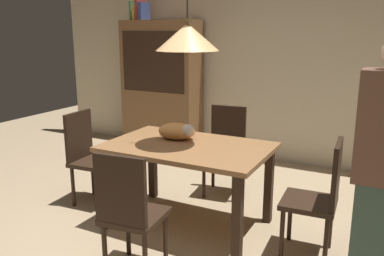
# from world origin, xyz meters

# --- Properties ---
(ground) EXTENTS (10.00, 10.00, 0.00)m
(ground) POSITION_xyz_m (0.00, 0.00, 0.00)
(ground) COLOR tan
(back_wall) EXTENTS (6.40, 0.10, 2.90)m
(back_wall) POSITION_xyz_m (0.00, 2.65, 1.45)
(back_wall) COLOR beige
(back_wall) RESTS_ON ground
(dining_table) EXTENTS (1.40, 0.90, 0.75)m
(dining_table) POSITION_xyz_m (0.10, 0.41, 0.65)
(dining_table) COLOR olive
(dining_table) RESTS_ON ground
(chair_left_side) EXTENTS (0.43, 0.43, 0.93)m
(chair_left_side) POSITION_xyz_m (-1.03, 0.40, 0.51)
(chair_left_side) COLOR black
(chair_left_side) RESTS_ON ground
(chair_far_back) EXTENTS (0.44, 0.44, 0.93)m
(chair_far_back) POSITION_xyz_m (0.09, 1.29, 0.51)
(chair_far_back) COLOR black
(chair_far_back) RESTS_ON ground
(chair_near_front) EXTENTS (0.44, 0.44, 0.93)m
(chair_near_front) POSITION_xyz_m (0.11, -0.47, 0.51)
(chair_near_front) COLOR black
(chair_near_front) RESTS_ON ground
(chair_right_side) EXTENTS (0.42, 0.42, 0.93)m
(chair_right_side) POSITION_xyz_m (1.23, 0.41, 0.51)
(chair_right_side) COLOR black
(chair_right_side) RESTS_ON ground
(cat_sleeping) EXTENTS (0.40, 0.29, 0.16)m
(cat_sleeping) POSITION_xyz_m (-0.06, 0.53, 0.83)
(cat_sleeping) COLOR #E59951
(cat_sleeping) RESTS_ON dining_table
(pendant_lamp) EXTENTS (0.52, 0.52, 1.30)m
(pendant_lamp) POSITION_xyz_m (0.10, 0.41, 1.66)
(pendant_lamp) COLOR #E0A86B
(hutch_bookcase) EXTENTS (1.12, 0.45, 1.85)m
(hutch_bookcase) POSITION_xyz_m (-1.33, 2.32, 0.89)
(hutch_bookcase) COLOR brown
(hutch_bookcase) RESTS_ON ground
(book_green_slim) EXTENTS (0.03, 0.20, 0.26)m
(book_green_slim) POSITION_xyz_m (-1.77, 2.32, 1.98)
(book_green_slim) COLOR #427A4C
(book_green_slim) RESTS_ON hutch_bookcase
(book_yellow_short) EXTENTS (0.04, 0.20, 0.18)m
(book_yellow_short) POSITION_xyz_m (-1.72, 2.32, 1.94)
(book_yellow_short) COLOR gold
(book_yellow_short) RESTS_ON hutch_bookcase
(book_red_tall) EXTENTS (0.04, 0.22, 0.28)m
(book_red_tall) POSITION_xyz_m (-1.66, 2.32, 1.99)
(book_red_tall) COLOR #B73833
(book_red_tall) RESTS_ON hutch_bookcase
(book_blue_wide) EXTENTS (0.06, 0.24, 0.24)m
(book_blue_wide) POSITION_xyz_m (-1.60, 2.32, 1.97)
(book_blue_wide) COLOR #384C93
(book_blue_wide) RESTS_ON hutch_bookcase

